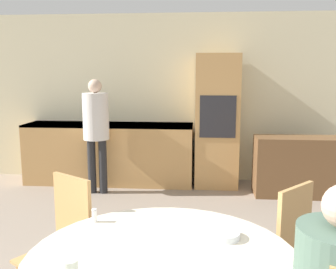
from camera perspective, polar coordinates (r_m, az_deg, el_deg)
The scene contains 10 objects.
wall_back at distance 5.94m, azimuth 1.46°, elevation 5.56°, with size 6.33×0.05×2.60m.
kitchen_counter at distance 5.87m, azimuth -8.91°, elevation -2.73°, with size 2.56×0.60×0.92m.
oven_unit at distance 5.63m, azimuth 7.43°, elevation 2.05°, with size 0.64×0.59×1.97m.
sideboard at distance 5.50m, azimuth 19.20°, elevation -4.63°, with size 1.19×0.45×0.83m.
chair_far_left at distance 2.83m, azimuth -15.61°, elevation -15.14°, with size 0.55×0.55×0.97m.
chair_far_right at distance 2.74m, azimuth 16.90°, elevation -15.98°, with size 0.57×0.57×0.97m.
person_standing at distance 5.30m, azimuth -10.91°, elevation 1.58°, with size 0.36×0.36×1.61m.
cup at distance 1.89m, azimuth -14.71°, elevation -19.11°, with size 0.08×0.08×0.08m.
bowl_centre at distance 2.24m, azimuth 8.53°, elevation -14.88°, with size 0.18×0.18×0.04m.
salt_shaker at distance 2.46m, azimuth -11.16°, elevation -11.99°, with size 0.03×0.03×0.09m.
Camera 1 is at (0.35, -0.78, 1.69)m, focal length 40.00 mm.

